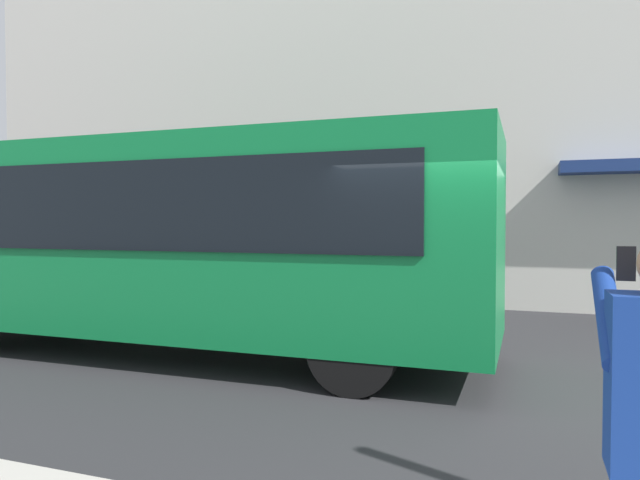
% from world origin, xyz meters
% --- Properties ---
extents(ground_plane, '(60.00, 60.00, 0.00)m').
position_xyz_m(ground_plane, '(0.00, 0.00, 0.00)').
color(ground_plane, '#2B2B2D').
extents(building_facade_far, '(28.00, 1.55, 12.00)m').
position_xyz_m(building_facade_far, '(-0.02, -6.80, 5.99)').
color(building_facade_far, beige).
rests_on(building_facade_far, ground_plane).
extents(red_bus, '(9.05, 2.54, 3.08)m').
position_xyz_m(red_bus, '(4.10, -0.45, 1.68)').
color(red_bus, '#0F7238').
rests_on(red_bus, ground_plane).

